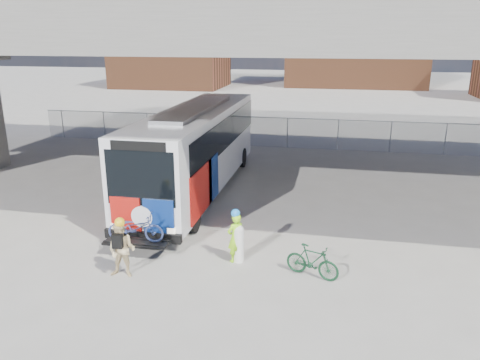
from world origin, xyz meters
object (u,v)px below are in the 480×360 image
(bike_parked, at_px, (312,261))
(bollard, at_px, (239,242))
(cyclist_hivis, at_px, (236,236))
(cyclist_tan, at_px, (122,249))
(bus, at_px, (196,144))

(bike_parked, bearing_deg, bollard, 97.12)
(cyclist_hivis, bearing_deg, bike_parked, 124.44)
(cyclist_hivis, bearing_deg, bollard, 136.81)
(cyclist_hivis, xyz_separation_m, cyclist_tan, (-2.92, -1.55, 0.03))
(cyclist_hivis, distance_m, bike_parked, 2.39)
(cyclist_hivis, height_order, bike_parked, cyclist_hivis)
(bus, distance_m, bollard, 7.22)
(cyclist_hivis, relative_size, bike_parked, 1.06)
(cyclist_hivis, distance_m, cyclist_tan, 3.30)
(cyclist_tan, relative_size, bike_parked, 1.12)
(bus, relative_size, bollard, 10.99)
(bollard, height_order, cyclist_tan, cyclist_tan)
(bus, height_order, bollard, bus)
(bus, distance_m, cyclist_tan, 7.97)
(bollard, xyz_separation_m, bike_parked, (2.21, -0.51, -0.15))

